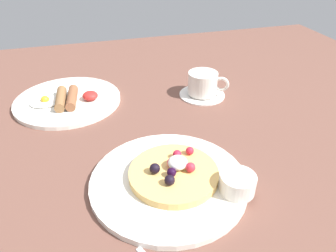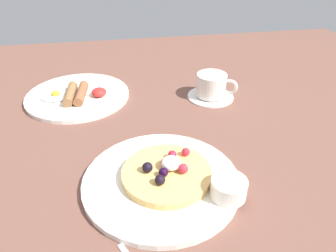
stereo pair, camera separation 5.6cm
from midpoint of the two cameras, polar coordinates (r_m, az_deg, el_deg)
The scene contains 8 objects.
ground_plane at distance 66.21cm, azimuth -0.65°, elevation -5.23°, with size 169.78×145.00×3.00cm, color brown.
pancake_plate at distance 57.19cm, azimuth 1.66°, elevation -9.85°, with size 27.68×27.68×1.14cm, color white.
pancake_with_berries at distance 56.59cm, azimuth 2.68°, elevation -8.37°, with size 15.82×15.82×3.49cm.
syrup_ramekin at distance 54.12cm, azimuth 13.77°, elevation -10.80°, with size 5.93×5.93×3.26cm.
breakfast_plate at distance 86.57cm, azimuth -13.99°, elevation 5.19°, with size 26.57×26.57×1.03cm, color white.
fried_breakfast at distance 84.39cm, azimuth -14.33°, elevation 5.55°, with size 16.69×10.46×2.56cm.
coffee_saucer at distance 85.49cm, azimuth 9.46°, elevation 5.27°, with size 12.02×12.02×0.72cm, color white.
coffee_cup at distance 83.99cm, azimuth 9.77°, elevation 7.26°, with size 9.88×7.77×5.72cm.
Camera 2 is at (-5.40, -52.06, 39.38)cm, focal length 34.22 mm.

